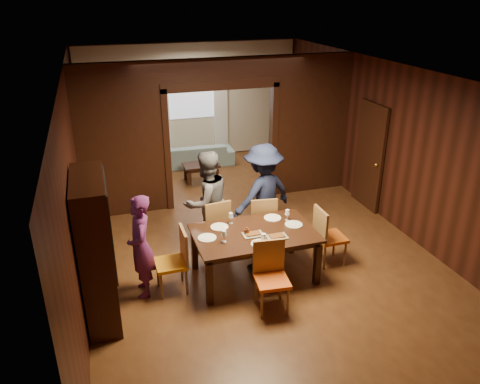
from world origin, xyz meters
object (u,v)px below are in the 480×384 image
object	(u,v)px
chair_far_r	(261,221)
hutch	(96,250)
person_navy	(263,195)
dining_table	(254,254)
sofa	(196,154)
person_purple	(141,246)
chair_far_l	(214,225)
chair_right	(331,236)
person_grey	(207,202)
chair_near	(272,279)
coffee_table	(201,172)
chair_left	(171,262)

from	to	relation	value
chair_far_r	hutch	world-z (taller)	hutch
person_navy	dining_table	xyz separation A→B (m)	(-0.49, -0.98, -0.50)
chair_far_r	hutch	bearing A→B (deg)	29.71
sofa	hutch	xyz separation A→B (m)	(-2.47, -5.35, 0.73)
person_purple	chair_far_l	bearing A→B (deg)	125.54
person_purple	person_navy	world-z (taller)	person_navy
chair_right	chair_far_l	distance (m)	1.91
sofa	person_grey	bearing A→B (deg)	82.62
hutch	person_purple	bearing A→B (deg)	29.58
chair_right	chair_near	xyz separation A→B (m)	(-1.32, -0.83, 0.00)
chair_right	hutch	distance (m)	3.57
person_purple	coffee_table	xyz separation A→B (m)	(1.77, 3.95, -0.56)
chair_left	chair_far_r	distance (m)	1.85
sofa	chair_far_l	size ratio (longest dim) A/B	1.90
chair_left	hutch	bearing A→B (deg)	-75.19
sofa	chair_left	size ratio (longest dim) A/B	1.90
chair_near	hutch	world-z (taller)	hutch
dining_table	hutch	world-z (taller)	hutch
person_purple	hutch	xyz separation A→B (m)	(-0.58, -0.33, 0.24)
sofa	dining_table	world-z (taller)	dining_table
person_purple	person_navy	size ratio (longest dim) A/B	0.86
chair_near	person_navy	bearing A→B (deg)	79.82
dining_table	coffee_table	world-z (taller)	dining_table
chair_far_l	person_navy	bearing A→B (deg)	176.76
chair_far_l	chair_near	world-z (taller)	same
chair_left	chair_right	bearing A→B (deg)	89.83
dining_table	chair_right	xyz separation A→B (m)	(1.28, 0.00, 0.10)
person_grey	chair_near	bearing A→B (deg)	82.03
person_navy	sofa	size ratio (longest dim) A/B	0.96
person_grey	chair_near	xyz separation A→B (m)	(0.44, -1.84, -0.38)
chair_far_l	dining_table	bearing A→B (deg)	105.81
sofa	chair_right	xyz separation A→B (m)	(1.05, -5.09, 0.22)
sofa	chair_near	xyz separation A→B (m)	(-0.26, -5.93, 0.22)
chair_far_l	chair_right	bearing A→B (deg)	144.09
person_grey	dining_table	world-z (taller)	person_grey
person_navy	dining_table	world-z (taller)	person_navy
dining_table	chair_far_r	distance (m)	0.91
chair_left	chair_right	size ratio (longest dim) A/B	1.00
person_navy	chair_near	xyz separation A→B (m)	(-0.52, -1.81, -0.40)
person_purple	chair_right	size ratio (longest dim) A/B	1.58
sofa	dining_table	bearing A→B (deg)	89.87
hutch	chair_far_l	bearing A→B (deg)	32.40
dining_table	hutch	bearing A→B (deg)	-173.51
chair_right	chair_far_r	distance (m)	1.19
sofa	coffee_table	distance (m)	1.07
chair_left	chair_far_l	xyz separation A→B (m)	(0.88, 0.92, 0.00)
person_purple	chair_near	xyz separation A→B (m)	(1.62, -0.91, -0.28)
chair_right	hutch	xyz separation A→B (m)	(-3.52, -0.26, 0.52)
person_purple	person_navy	xyz separation A→B (m)	(2.15, 0.90, 0.12)
hutch	person_grey	bearing A→B (deg)	35.57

